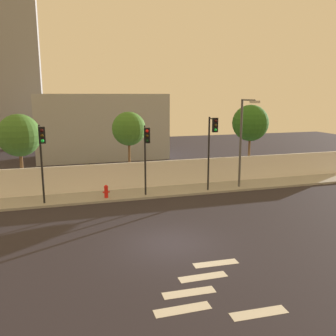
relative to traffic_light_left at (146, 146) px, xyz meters
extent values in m
plane|color=#27242C|center=(-0.58, -6.68, -3.44)|extent=(80.00, 80.00, 0.00)
cube|color=#959595|center=(-0.58, 1.52, -3.36)|extent=(36.00, 2.40, 0.15)
cube|color=white|center=(-0.58, 2.81, -2.39)|extent=(36.00, 0.18, 1.80)
cube|color=silver|center=(0.46, -12.48, -3.43)|extent=(1.82, 0.52, 0.01)
cube|color=silver|center=(-1.69, -11.63, -3.43)|extent=(1.80, 0.45, 0.01)
cube|color=silver|center=(-1.16, -10.78, -3.43)|extent=(1.81, 0.50, 0.01)
cube|color=silver|center=(-0.31, -9.93, -3.43)|extent=(1.81, 0.46, 0.01)
cube|color=silver|center=(0.58, -9.08, -3.43)|extent=(1.82, 0.52, 0.01)
cylinder|color=black|center=(0.13, 0.87, -1.06)|extent=(0.12, 0.12, 4.46)
cylinder|color=black|center=(0.01, 0.09, 1.08)|extent=(0.32, 1.58, 0.08)
cube|color=black|center=(-0.11, -0.70, 0.73)|extent=(0.37, 0.25, 0.90)
sphere|color=red|center=(-0.13, -0.82, 1.00)|extent=(0.18, 0.18, 0.18)
sphere|color=#33260A|center=(-0.13, -0.82, 0.72)|extent=(0.18, 0.18, 0.18)
sphere|color=black|center=(-0.13, -0.82, 0.44)|extent=(0.18, 0.18, 0.18)
cylinder|color=black|center=(-6.06, 0.87, -0.96)|extent=(0.12, 0.12, 4.66)
cylinder|color=black|center=(-5.97, 0.13, 1.27)|extent=(0.26, 1.50, 0.08)
cube|color=black|center=(-5.88, -0.62, 0.92)|extent=(0.36, 0.24, 0.90)
sphere|color=black|center=(-5.87, -0.74, 1.19)|extent=(0.18, 0.18, 0.18)
sphere|color=#33260A|center=(-5.87, -0.74, 0.91)|extent=(0.18, 0.18, 0.18)
sphere|color=#19F24C|center=(-5.87, -0.74, 0.63)|extent=(0.18, 0.18, 0.18)
cylinder|color=black|center=(4.48, 0.87, -0.83)|extent=(0.12, 0.12, 4.92)
cylinder|color=black|center=(4.44, 0.33, 1.53)|extent=(0.16, 1.09, 0.08)
cube|color=black|center=(4.40, -0.21, 1.18)|extent=(0.35, 0.22, 0.90)
sphere|color=black|center=(4.39, -0.33, 1.45)|extent=(0.18, 0.18, 0.18)
sphere|color=#33260A|center=(4.39, -0.33, 1.17)|extent=(0.18, 0.18, 0.18)
sphere|color=#19F24C|center=(4.39, -0.33, 0.89)|extent=(0.18, 0.18, 0.18)
cylinder|color=#4C4C51|center=(6.92, 1.07, -0.26)|extent=(0.16, 0.16, 6.05)
cylinder|color=#4C4C51|center=(6.81, 0.06, 2.71)|extent=(0.33, 2.03, 0.10)
cube|color=beige|center=(6.70, -0.95, 2.61)|extent=(0.62, 0.31, 0.16)
cylinder|color=red|center=(-2.37, 0.98, -2.97)|extent=(0.24, 0.24, 0.64)
sphere|color=red|center=(-2.37, 0.98, -2.61)|extent=(0.26, 0.26, 0.26)
cylinder|color=red|center=(-2.54, 0.98, -2.94)|extent=(0.10, 0.09, 0.09)
cylinder|color=red|center=(-2.20, 0.98, -2.94)|extent=(0.10, 0.09, 0.09)
cylinder|color=brown|center=(-7.50, 4.38, -1.89)|extent=(0.22, 0.22, 3.11)
sphere|color=#3A6B29|center=(-7.50, 4.38, 0.44)|extent=(2.79, 2.79, 2.79)
cylinder|color=brown|center=(-0.20, 4.38, -1.71)|extent=(0.18, 0.18, 3.45)
sphere|color=#3C7228|center=(-0.20, 4.38, 0.67)|extent=(2.41, 2.41, 2.41)
cylinder|color=brown|center=(9.49, 4.38, -1.68)|extent=(0.18, 0.18, 3.52)
sphere|color=#2B631E|center=(9.49, 4.38, 0.86)|extent=(2.85, 2.85, 2.85)
cube|color=#979797|center=(-0.70, 16.81, -0.15)|extent=(12.92, 6.00, 6.57)
cube|color=gray|center=(-10.03, 28.81, 11.21)|extent=(6.64, 5.00, 29.29)
camera|label=1|loc=(-5.04, -21.12, 3.05)|focal=38.74mm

